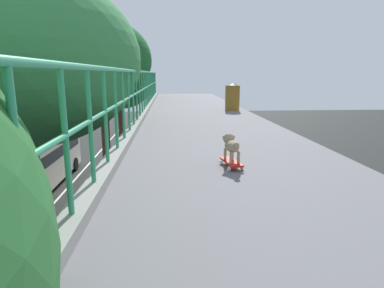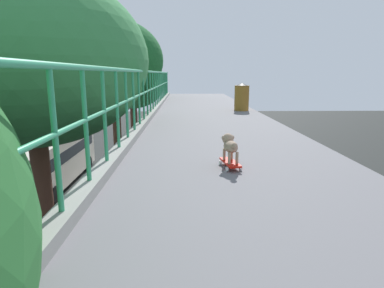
{
  "view_description": "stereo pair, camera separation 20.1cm",
  "coord_description": "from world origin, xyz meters",
  "px_view_note": "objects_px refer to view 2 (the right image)",
  "views": [
    {
      "loc": [
        0.5,
        -1.96,
        6.99
      ],
      "look_at": [
        0.79,
        2.31,
        6.06
      ],
      "focal_mm": 30.4,
      "sensor_mm": 36.0,
      "label": 1
    },
    {
      "loc": [
        0.7,
        -1.97,
        6.99
      ],
      "look_at": [
        0.79,
        2.31,
        6.06
      ],
      "focal_mm": 30.4,
      "sensor_mm": 36.0,
      "label": 2
    }
  ],
  "objects_px": {
    "city_bus": "(52,159)",
    "toy_skateboard": "(230,163)",
    "car_yellow_cab_fifth": "(46,260)",
    "small_dog": "(230,145)",
    "litter_bin": "(242,97)"
  },
  "relations": [
    {
      "from": "small_dog",
      "to": "litter_bin",
      "type": "relative_size",
      "value": 0.46
    },
    {
      "from": "car_yellow_cab_fifth",
      "to": "small_dog",
      "type": "bearing_deg",
      "value": -49.72
    },
    {
      "from": "city_bus",
      "to": "toy_skateboard",
      "type": "relative_size",
      "value": 21.93
    },
    {
      "from": "litter_bin",
      "to": "small_dog",
      "type": "bearing_deg",
      "value": -101.03
    },
    {
      "from": "city_bus",
      "to": "toy_skateboard",
      "type": "xyz_separation_m",
      "value": [
        8.93,
        -16.05,
        4.17
      ]
    },
    {
      "from": "car_yellow_cab_fifth",
      "to": "litter_bin",
      "type": "relative_size",
      "value": 4.89
    },
    {
      "from": "car_yellow_cab_fifth",
      "to": "small_dog",
      "type": "relative_size",
      "value": 10.63
    },
    {
      "from": "city_bus",
      "to": "toy_skateboard",
      "type": "distance_m",
      "value": 18.83
    },
    {
      "from": "toy_skateboard",
      "to": "litter_bin",
      "type": "xyz_separation_m",
      "value": [
        1.24,
        6.43,
        0.38
      ]
    },
    {
      "from": "city_bus",
      "to": "litter_bin",
      "type": "distance_m",
      "value": 14.72
    },
    {
      "from": "car_yellow_cab_fifth",
      "to": "toy_skateboard",
      "type": "distance_m",
      "value": 9.91
    },
    {
      "from": "car_yellow_cab_fifth",
      "to": "litter_bin",
      "type": "height_order",
      "value": "litter_bin"
    },
    {
      "from": "toy_skateboard",
      "to": "litter_bin",
      "type": "relative_size",
      "value": 0.55
    },
    {
      "from": "toy_skateboard",
      "to": "small_dog",
      "type": "bearing_deg",
      "value": 103.3
    },
    {
      "from": "city_bus",
      "to": "toy_skateboard",
      "type": "bearing_deg",
      "value": -60.91
    }
  ]
}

